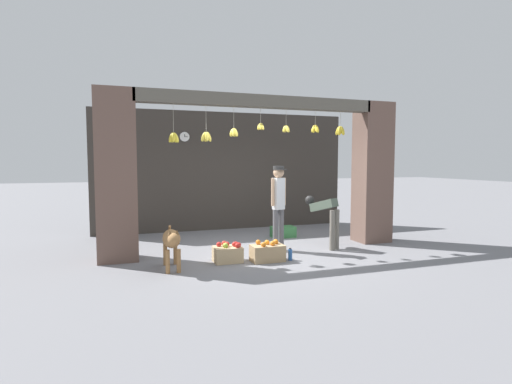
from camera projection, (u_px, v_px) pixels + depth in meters
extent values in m
plane|color=slate|center=(263.00, 253.00, 7.86)|extent=(60.00, 60.00, 0.00)
cube|color=#38332D|center=(225.00, 171.00, 10.53)|extent=(6.70, 0.12, 3.08)
cube|color=brown|center=(116.00, 176.00, 7.15)|extent=(0.70, 0.60, 3.08)
cube|color=brown|center=(372.00, 173.00, 8.90)|extent=(0.70, 0.60, 3.08)
cube|color=#5B564C|center=(261.00, 101.00, 7.75)|extent=(4.80, 0.24, 0.24)
cylinder|color=#B2AD99|center=(173.00, 118.00, 7.19)|extent=(0.01, 0.01, 0.53)
ellipsoid|color=yellow|center=(176.00, 138.00, 7.23)|extent=(0.13, 0.07, 0.20)
ellipsoid|color=yellow|center=(175.00, 138.00, 7.26)|extent=(0.11, 0.12, 0.21)
ellipsoid|color=yellow|center=(173.00, 138.00, 7.26)|extent=(0.08, 0.13, 0.20)
ellipsoid|color=yellow|center=(171.00, 138.00, 7.22)|extent=(0.13, 0.10, 0.20)
ellipsoid|color=yellow|center=(171.00, 138.00, 7.18)|extent=(0.13, 0.10, 0.20)
ellipsoid|color=yellow|center=(173.00, 137.00, 7.17)|extent=(0.08, 0.13, 0.20)
ellipsoid|color=yellow|center=(176.00, 138.00, 7.19)|extent=(0.11, 0.12, 0.21)
cylinder|color=#B2AD99|center=(206.00, 119.00, 7.40)|extent=(0.01, 0.01, 0.50)
ellipsoid|color=yellow|center=(209.00, 137.00, 7.44)|extent=(0.13, 0.07, 0.20)
ellipsoid|color=yellow|center=(206.00, 137.00, 7.47)|extent=(0.07, 0.13, 0.20)
ellipsoid|color=yellow|center=(204.00, 137.00, 7.41)|extent=(0.13, 0.07, 0.20)
ellipsoid|color=yellow|center=(207.00, 137.00, 7.38)|extent=(0.07, 0.13, 0.20)
cylinder|color=#B2AD99|center=(234.00, 117.00, 7.58)|extent=(0.01, 0.01, 0.42)
ellipsoid|color=yellow|center=(236.00, 133.00, 7.61)|extent=(0.11, 0.06, 0.17)
ellipsoid|color=yellow|center=(234.00, 133.00, 7.64)|extent=(0.09, 0.11, 0.18)
ellipsoid|color=yellow|center=(232.00, 133.00, 7.63)|extent=(0.09, 0.11, 0.18)
ellipsoid|color=yellow|center=(232.00, 133.00, 7.59)|extent=(0.11, 0.06, 0.17)
ellipsoid|color=yellow|center=(233.00, 132.00, 7.56)|extent=(0.09, 0.11, 0.18)
ellipsoid|color=yellow|center=(235.00, 132.00, 7.57)|extent=(0.09, 0.11, 0.18)
cylinder|color=#B2AD99|center=(261.00, 116.00, 7.80)|extent=(0.01, 0.01, 0.30)
ellipsoid|color=yellow|center=(262.00, 127.00, 7.83)|extent=(0.10, 0.05, 0.15)
ellipsoid|color=yellow|center=(261.00, 127.00, 7.85)|extent=(0.08, 0.09, 0.15)
ellipsoid|color=yellow|center=(259.00, 127.00, 7.84)|extent=(0.08, 0.09, 0.15)
ellipsoid|color=yellow|center=(259.00, 127.00, 7.81)|extent=(0.10, 0.05, 0.15)
ellipsoid|color=yellow|center=(260.00, 126.00, 7.78)|extent=(0.08, 0.09, 0.15)
ellipsoid|color=yellow|center=(262.00, 127.00, 7.79)|extent=(0.08, 0.09, 0.15)
cylinder|color=#B2AD99|center=(286.00, 117.00, 7.94)|extent=(0.01, 0.01, 0.33)
ellipsoid|color=yellow|center=(288.00, 129.00, 7.97)|extent=(0.10, 0.05, 0.16)
ellipsoid|color=yellow|center=(285.00, 129.00, 7.99)|extent=(0.05, 0.10, 0.16)
ellipsoid|color=yellow|center=(284.00, 129.00, 7.94)|extent=(0.10, 0.05, 0.16)
ellipsoid|color=yellow|center=(287.00, 129.00, 7.92)|extent=(0.05, 0.10, 0.16)
cylinder|color=#B2AD99|center=(315.00, 118.00, 8.17)|extent=(0.01, 0.01, 0.30)
ellipsoid|color=yellow|center=(317.00, 129.00, 8.20)|extent=(0.11, 0.06, 0.18)
ellipsoid|color=yellow|center=(314.00, 129.00, 8.23)|extent=(0.06, 0.11, 0.18)
ellipsoid|color=yellow|center=(313.00, 129.00, 8.17)|extent=(0.11, 0.06, 0.18)
ellipsoid|color=yellow|center=(316.00, 129.00, 8.15)|extent=(0.06, 0.11, 0.18)
cylinder|color=#B2AD99|center=(341.00, 119.00, 8.29)|extent=(0.01, 0.01, 0.31)
ellipsoid|color=yellow|center=(343.00, 131.00, 8.33)|extent=(0.14, 0.07, 0.21)
ellipsoid|color=yellow|center=(340.00, 131.00, 8.36)|extent=(0.10, 0.13, 0.21)
ellipsoid|color=yellow|center=(338.00, 131.00, 8.33)|extent=(0.13, 0.11, 0.22)
ellipsoid|color=yellow|center=(339.00, 131.00, 8.27)|extent=(0.13, 0.11, 0.22)
ellipsoid|color=yellow|center=(342.00, 131.00, 8.27)|extent=(0.10, 0.13, 0.21)
ellipsoid|color=#9E7042|center=(171.00, 238.00, 6.65)|extent=(0.32, 0.73, 0.29)
cylinder|color=#9E7042|center=(179.00, 261.00, 6.44)|extent=(0.07, 0.07, 0.38)
cylinder|color=#9E7042|center=(168.00, 262.00, 6.39)|extent=(0.07, 0.07, 0.38)
cylinder|color=#9E7042|center=(175.00, 253.00, 6.96)|extent=(0.07, 0.07, 0.38)
cylinder|color=#9E7042|center=(165.00, 254.00, 6.91)|extent=(0.07, 0.07, 0.38)
ellipsoid|color=#9E7042|center=(174.00, 239.00, 6.26)|extent=(0.19, 0.27, 0.20)
cone|color=brown|center=(177.00, 232.00, 6.27)|extent=(0.06, 0.06, 0.08)
cone|color=brown|center=(170.00, 233.00, 6.24)|extent=(0.06, 0.06, 0.08)
cylinder|color=#9E7042|center=(169.00, 233.00, 7.03)|extent=(0.05, 0.22, 0.29)
cylinder|color=#56565B|center=(281.00, 230.00, 8.06)|extent=(0.11, 0.11, 0.84)
cylinder|color=#56565B|center=(276.00, 230.00, 7.98)|extent=(0.11, 0.11, 0.84)
cube|color=silver|center=(279.00, 194.00, 7.96)|extent=(0.23, 0.21, 0.63)
cylinder|color=tan|center=(284.00, 191.00, 8.04)|extent=(0.06, 0.06, 0.55)
cylinder|color=tan|center=(273.00, 192.00, 7.89)|extent=(0.06, 0.06, 0.55)
sphere|color=tan|center=(279.00, 172.00, 7.93)|extent=(0.22, 0.22, 0.22)
cylinder|color=#2D2D2D|center=(279.00, 168.00, 7.92)|extent=(0.22, 0.22, 0.08)
cube|color=#2D2D2D|center=(282.00, 170.00, 7.84)|extent=(0.21, 0.16, 0.01)
cylinder|color=#6B665B|center=(332.00, 230.00, 8.05)|extent=(0.11, 0.11, 0.82)
cylinder|color=#6B665B|center=(336.00, 230.00, 8.14)|extent=(0.11, 0.11, 0.82)
cube|color=#4C5B4C|center=(324.00, 205.00, 8.26)|extent=(0.44, 0.64, 0.31)
sphere|color=black|center=(310.00, 200.00, 8.54)|extent=(0.20, 0.20, 0.20)
cube|color=tan|center=(267.00, 253.00, 7.18)|extent=(0.59, 0.35, 0.29)
sphere|color=orange|center=(258.00, 242.00, 7.24)|extent=(0.09, 0.09, 0.09)
sphere|color=orange|center=(273.00, 243.00, 7.13)|extent=(0.09, 0.09, 0.09)
sphere|color=orange|center=(276.00, 241.00, 7.30)|extent=(0.09, 0.09, 0.09)
sphere|color=orange|center=(264.00, 245.00, 7.03)|extent=(0.09, 0.09, 0.09)
sphere|color=orange|center=(267.00, 242.00, 7.22)|extent=(0.09, 0.09, 0.09)
sphere|color=orange|center=(276.00, 242.00, 7.26)|extent=(0.09, 0.09, 0.09)
cube|color=tan|center=(228.00, 254.00, 7.13)|extent=(0.49, 0.38, 0.27)
sphere|color=#99B238|center=(226.00, 246.00, 7.04)|extent=(0.09, 0.09, 0.09)
sphere|color=red|center=(219.00, 244.00, 7.14)|extent=(0.09, 0.09, 0.09)
sphere|color=red|center=(236.00, 244.00, 7.18)|extent=(0.09, 0.09, 0.09)
sphere|color=red|center=(237.00, 246.00, 7.04)|extent=(0.09, 0.09, 0.09)
sphere|color=red|center=(239.00, 245.00, 7.10)|extent=(0.09, 0.09, 0.09)
sphere|color=red|center=(227.00, 244.00, 7.16)|extent=(0.09, 0.09, 0.09)
sphere|color=red|center=(235.00, 244.00, 7.15)|extent=(0.09, 0.09, 0.09)
sphere|color=red|center=(224.00, 243.00, 7.24)|extent=(0.09, 0.09, 0.09)
sphere|color=#99B238|center=(225.00, 245.00, 7.05)|extent=(0.09, 0.09, 0.09)
cube|color=#387A42|center=(283.00, 232.00, 9.46)|extent=(0.55, 0.34, 0.26)
cylinder|color=#2D60AD|center=(290.00, 255.00, 7.26)|extent=(0.07, 0.07, 0.20)
cylinder|color=black|center=(290.00, 249.00, 7.25)|extent=(0.04, 0.04, 0.02)
cylinder|color=black|center=(185.00, 137.00, 10.06)|extent=(0.26, 0.01, 0.26)
cylinder|color=white|center=(185.00, 137.00, 10.05)|extent=(0.24, 0.02, 0.24)
cube|color=black|center=(185.00, 136.00, 10.03)|extent=(0.01, 0.01, 0.07)
cube|color=black|center=(186.00, 137.00, 10.05)|extent=(0.09, 0.01, 0.01)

